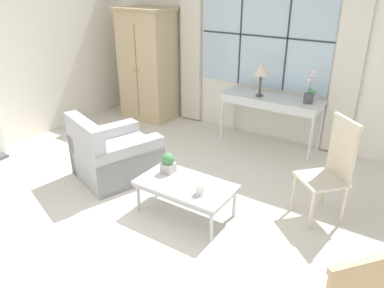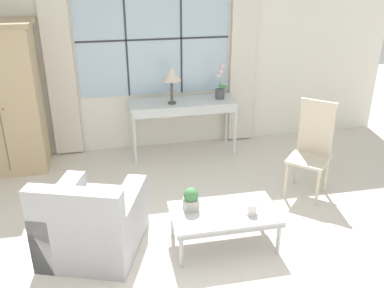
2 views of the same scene
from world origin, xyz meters
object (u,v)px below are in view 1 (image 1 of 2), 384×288
coffee_table (186,187)px  table_lamp (261,69)px  potted_plant_small (168,163)px  armoire (148,65)px  console_table (271,102)px  armchair_upholstered (114,157)px  side_chair_wooden (332,165)px  potted_orchid (310,91)px  pillar_candle (200,190)px

coffee_table → table_lamp: bearing=93.9°
table_lamp → potted_plant_small: 2.21m
armoire → console_table: size_ratio=1.29×
armchair_upholstered → side_chair_wooden: 2.68m
console_table → table_lamp: table_lamp is taller
armchair_upholstered → potted_plant_small: (0.96, -0.10, 0.23)m
table_lamp → armchair_upholstered: table_lamp is taller
table_lamp → potted_orchid: bearing=7.4°
table_lamp → console_table: bearing=24.4°
potted_orchid → potted_plant_small: (-0.88, -2.19, -0.45)m
console_table → side_chair_wooden: (1.30, -1.44, -0.07)m
armoire → side_chair_wooden: (3.66, -1.40, -0.36)m
side_chair_wooden → coffee_table: 1.58m
armoire → table_lamp: 2.21m
console_table → pillar_candle: (0.23, -2.38, -0.26)m
armoire → console_table: armoire is taller
potted_orchid → table_lamp: bearing=-172.6°
table_lamp → coffee_table: (0.15, -2.20, -0.84)m
armoire → pillar_candle: size_ratio=15.78×
potted_orchid → side_chair_wooden: size_ratio=0.44×
pillar_candle → armoire: bearing=137.9°
potted_plant_small → table_lamp: bearing=85.6°
table_lamp → coffee_table: 2.37m
armoire → potted_orchid: armoire is taller
coffee_table → potted_plant_small: 0.37m
armoire → coffee_table: 3.31m
potted_orchid → armchair_upholstered: size_ratio=0.43×
armoire → potted_plant_small: armoire is taller
armchair_upholstered → side_chair_wooden: side_chair_wooden is taller
console_table → potted_orchid: potted_orchid is taller
side_chair_wooden → potted_orchid: bearing=117.1°
pillar_candle → potted_plant_small: bearing=160.0°
armoire → armchair_upholstered: 2.41m
potted_orchid → pillar_candle: 2.47m
armchair_upholstered → pillar_candle: size_ratio=9.54×
armchair_upholstered → potted_plant_small: size_ratio=5.04×
console_table → side_chair_wooden: side_chair_wooden is taller
console_table → table_lamp: (-0.17, -0.08, 0.49)m
console_table → coffee_table: size_ratio=1.44×
console_table → pillar_candle: size_ratio=12.27×
console_table → table_lamp: size_ratio=2.91×
armchair_upholstered → pillar_candle: bearing=-11.1°
armchair_upholstered → console_table: bearing=58.2°
table_lamp → coffee_table: size_ratio=0.49×
side_chair_wooden → potted_plant_small: 1.79m
table_lamp → potted_plant_small: size_ratio=2.22×
armoire → potted_plant_small: (2.03, -2.14, -0.47)m
coffee_table → pillar_candle: pillar_candle is taller
armchair_upholstered → pillar_candle: (1.52, -0.30, 0.16)m
pillar_candle → armchair_upholstered: bearing=168.9°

